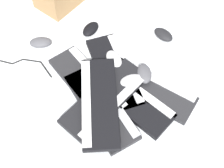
% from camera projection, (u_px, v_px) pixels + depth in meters
% --- Properties ---
extents(ground_plane, '(3.20, 3.20, 0.00)m').
position_uv_depth(ground_plane, '(117.00, 93.00, 1.44)').
color(ground_plane, silver).
extents(keyboard_0, '(0.46, 0.31, 0.03)m').
position_uv_depth(keyboard_0, '(114.00, 71.00, 1.49)').
color(keyboard_0, black).
rests_on(keyboard_0, ground).
extents(keyboard_1, '(0.43, 0.40, 0.03)m').
position_uv_depth(keyboard_1, '(87.00, 83.00, 1.45)').
color(keyboard_1, '#232326').
rests_on(keyboard_1, ground).
extents(keyboard_2, '(0.45, 0.37, 0.03)m').
position_uv_depth(keyboard_2, '(101.00, 106.00, 1.39)').
color(keyboard_2, '#232326').
rests_on(keyboard_2, ground).
extents(keyboard_3, '(0.39, 0.44, 0.03)m').
position_uv_depth(keyboard_3, '(128.00, 97.00, 1.41)').
color(keyboard_3, black).
rests_on(keyboard_3, ground).
extents(keyboard_4, '(0.34, 0.46, 0.03)m').
position_uv_depth(keyboard_4, '(149.00, 88.00, 1.44)').
color(keyboard_4, '#232326').
rests_on(keyboard_4, ground).
extents(keyboard_5, '(0.44, 0.39, 0.03)m').
position_uv_depth(keyboard_5, '(106.00, 99.00, 1.37)').
color(keyboard_5, black).
rests_on(keyboard_5, keyboard_2).
extents(keyboard_6, '(0.46, 0.21, 0.03)m').
position_uv_depth(keyboard_6, '(99.00, 102.00, 1.33)').
color(keyboard_6, black).
rests_on(keyboard_6, keyboard_5).
extents(mouse_0, '(0.08, 0.12, 0.04)m').
position_uv_depth(mouse_0, '(40.00, 42.00, 1.58)').
color(mouse_0, '#4C4C51').
rests_on(mouse_0, ground).
extents(mouse_1, '(0.13, 0.11, 0.04)m').
position_uv_depth(mouse_1, '(91.00, 88.00, 1.39)').
color(mouse_1, black).
rests_on(mouse_1, keyboard_1).
extents(mouse_2, '(0.12, 0.08, 0.04)m').
position_uv_depth(mouse_2, '(144.00, 74.00, 1.44)').
color(mouse_2, '#4C4C51').
rests_on(mouse_2, keyboard_4).
extents(mouse_3, '(0.12, 0.13, 0.04)m').
position_uv_depth(mouse_3, '(163.00, 35.00, 1.61)').
color(mouse_3, black).
rests_on(mouse_3, ground).
extents(mouse_4, '(0.13, 0.11, 0.04)m').
position_uv_depth(mouse_4, '(91.00, 29.00, 1.63)').
color(mouse_4, black).
rests_on(mouse_4, ground).
extents(mouse_5, '(0.11, 0.07, 0.04)m').
position_uv_depth(mouse_5, '(91.00, 80.00, 1.42)').
color(mouse_5, silver).
rests_on(mouse_5, keyboard_1).
extents(mouse_6, '(0.13, 0.11, 0.04)m').
position_uv_depth(mouse_6, '(114.00, 59.00, 1.48)').
color(mouse_6, silver).
rests_on(mouse_6, keyboard_0).
extents(mouse_7, '(0.10, 0.13, 0.04)m').
position_uv_depth(mouse_7, '(131.00, 81.00, 1.42)').
color(mouse_7, silver).
rests_on(mouse_7, keyboard_3).
extents(cable_0, '(0.23, 0.51, 0.01)m').
position_uv_depth(cable_0, '(0.00, 57.00, 1.55)').
color(cable_0, black).
rests_on(cable_0, ground).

